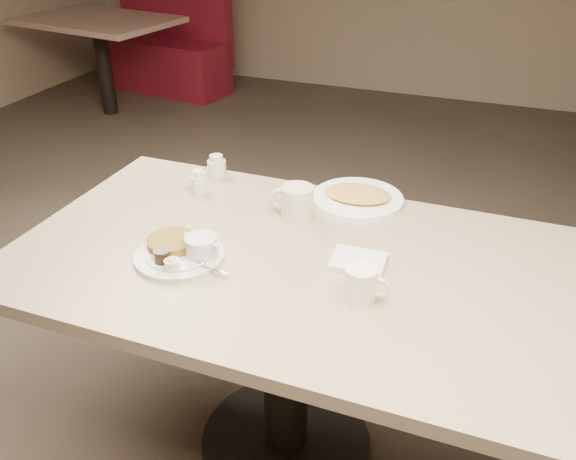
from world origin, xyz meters
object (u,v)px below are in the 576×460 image
(creamer_right, at_px, (217,167))
(booth_back_left, at_px, (161,45))
(coffee_mug_near, at_px, (362,284))
(main_plate, at_px, (182,251))
(creamer_left, at_px, (198,183))
(hash_plate, at_px, (357,197))
(coffee_mug_far, at_px, (296,202))
(diner_table, at_px, (286,305))

(creamer_right, bearing_deg, booth_back_left, 125.00)
(coffee_mug_near, distance_m, booth_back_left, 4.38)
(main_plate, xyz_separation_m, creamer_right, (-0.15, 0.50, 0.01))
(creamer_left, bearing_deg, coffee_mug_near, -30.26)
(creamer_left, height_order, hash_plate, creamer_left)
(booth_back_left, bearing_deg, coffee_mug_near, -51.88)
(coffee_mug_far, distance_m, booth_back_left, 3.94)
(diner_table, relative_size, hash_plate, 4.92)
(coffee_mug_near, relative_size, booth_back_left, 0.08)
(diner_table, xyz_separation_m, creamer_left, (-0.40, 0.26, 0.21))
(diner_table, height_order, hash_plate, hash_plate)
(creamer_left, distance_m, creamer_right, 0.13)
(creamer_left, relative_size, booth_back_left, 0.05)
(hash_plate, bearing_deg, coffee_mug_near, -73.93)
(coffee_mug_far, height_order, creamer_left, coffee_mug_far)
(hash_plate, bearing_deg, booth_back_left, 131.05)
(main_plate, distance_m, hash_plate, 0.61)
(diner_table, xyz_separation_m, creamer_right, (-0.40, 0.39, 0.21))
(diner_table, xyz_separation_m, coffee_mug_far, (-0.05, 0.22, 0.22))
(coffee_mug_far, xyz_separation_m, creamer_right, (-0.35, 0.17, -0.01))
(coffee_mug_near, height_order, booth_back_left, booth_back_left)
(creamer_left, bearing_deg, booth_back_left, 123.83)
(hash_plate, bearing_deg, coffee_mug_far, -130.79)
(main_plate, relative_size, coffee_mug_near, 2.76)
(coffee_mug_far, bearing_deg, coffee_mug_near, -49.11)
(coffee_mug_far, bearing_deg, main_plate, -122.28)
(hash_plate, bearing_deg, creamer_left, -165.38)
(coffee_mug_far, xyz_separation_m, hash_plate, (0.15, 0.17, -0.04))
(main_plate, xyz_separation_m, hash_plate, (0.35, 0.50, -0.01))
(creamer_right, distance_m, booth_back_left, 3.59)
(main_plate, relative_size, coffee_mug_far, 2.27)
(diner_table, height_order, coffee_mug_far, coffee_mug_far)
(coffee_mug_near, distance_m, hash_plate, 0.53)
(coffee_mug_far, distance_m, creamer_left, 0.36)
(diner_table, relative_size, creamer_right, 18.22)
(hash_plate, relative_size, booth_back_left, 0.20)
(creamer_right, height_order, booth_back_left, booth_back_left)
(creamer_right, relative_size, hash_plate, 0.27)
(main_plate, distance_m, creamer_right, 0.52)
(hash_plate, height_order, booth_back_left, booth_back_left)
(coffee_mug_far, bearing_deg, hash_plate, 49.21)
(creamer_right, bearing_deg, coffee_mug_near, -38.19)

